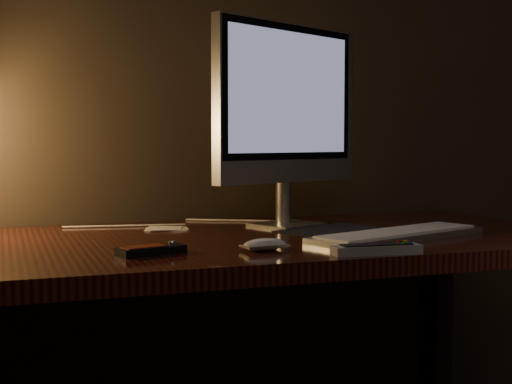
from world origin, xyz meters
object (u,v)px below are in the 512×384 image
object	(u,v)px
mouse	(265,246)
tv_remote	(376,249)
keyboard	(398,234)
monitor	(288,107)
desk	(236,285)
media_remote	(151,250)

from	to	relation	value
mouse	tv_remote	bearing A→B (deg)	-37.59
mouse	tv_remote	world-z (taller)	tv_remote
keyboard	tv_remote	xyz separation A→B (m)	(-0.16, -0.19, 0.00)
monitor	keyboard	xyz separation A→B (m)	(0.15, -0.30, -0.30)
desk	media_remote	xyz separation A→B (m)	(-0.26, -0.26, 0.14)
desk	tv_remote	distance (m)	0.46
monitor	tv_remote	distance (m)	0.57
mouse	media_remote	xyz separation A→B (m)	(-0.22, 0.03, 0.00)
media_remote	mouse	bearing A→B (deg)	-24.72
desk	mouse	bearing A→B (deg)	-96.92
keyboard	monitor	bearing A→B (deg)	96.59
media_remote	tv_remote	distance (m)	0.44
tv_remote	mouse	bearing A→B (deg)	154.15
monitor	tv_remote	size ratio (longest dim) A/B	2.87
mouse	tv_remote	xyz separation A→B (m)	(0.19, -0.12, 0.00)
keyboard	media_remote	size ratio (longest dim) A/B	3.33
desk	monitor	distance (m)	0.47
desk	keyboard	xyz separation A→B (m)	(0.32, -0.22, 0.14)
desk	mouse	world-z (taller)	mouse
tv_remote	keyboard	bearing A→B (deg)	55.13
mouse	desk	bearing A→B (deg)	77.04
keyboard	mouse	world-z (taller)	same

